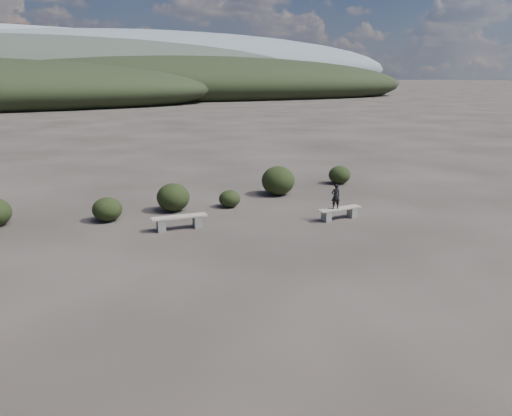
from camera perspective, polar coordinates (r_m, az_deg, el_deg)
ground at (r=13.81m, az=5.69°, el=-7.86°), size 1200.00×1200.00×0.00m
bench_left at (r=18.00m, az=-8.75°, el=-1.51°), size 2.01×0.55×0.50m
bench_right at (r=19.32m, az=9.52°, el=-0.50°), size 1.83×0.46×0.45m
seated_person at (r=19.03m, az=9.09°, el=1.33°), size 0.39×0.30×0.96m
shrub_a at (r=19.63m, az=-16.64°, el=-0.13°), size 1.11×1.11×0.91m
shrub_b at (r=20.46m, az=-9.45°, el=1.22°), size 1.33×1.33×1.14m
shrub_c at (r=20.87m, az=-3.04°, el=1.07°), size 0.89×0.89×0.72m
shrub_d at (r=22.98m, az=2.54°, el=3.15°), size 1.52×1.52×1.33m
shrub_e at (r=25.76m, az=9.51°, el=3.76°), size 1.10×1.10×0.92m
mountain_ridges at (r=349.99m, az=-26.24°, el=14.26°), size 500.00×400.00×56.00m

